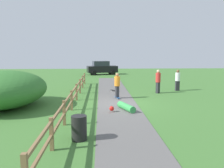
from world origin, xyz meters
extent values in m
plane|color=#427533|center=(0.00, 0.00, 0.00)|extent=(60.00, 60.00, 0.00)
cube|color=#605E5B|center=(0.00, 0.00, 0.01)|extent=(2.40, 28.00, 0.02)
cube|color=olive|center=(-2.60, -6.43, 0.55)|extent=(0.12, 0.12, 1.10)
cube|color=olive|center=(-2.60, -3.86, 0.55)|extent=(0.12, 0.12, 1.10)
cube|color=olive|center=(-2.60, -1.29, 0.55)|extent=(0.12, 0.12, 1.10)
cube|color=olive|center=(-2.60, 1.29, 0.55)|extent=(0.12, 0.12, 1.10)
cube|color=olive|center=(-2.60, 3.86, 0.55)|extent=(0.12, 0.12, 1.10)
cube|color=olive|center=(-2.60, 6.43, 0.55)|extent=(0.12, 0.12, 1.10)
cube|color=olive|center=(-2.60, 9.00, 0.55)|extent=(0.12, 0.12, 1.10)
cube|color=olive|center=(-2.60, 0.00, 0.50)|extent=(0.08, 18.00, 0.09)
cube|color=olive|center=(-2.60, 0.00, 0.95)|extent=(0.08, 18.00, 0.09)
ellipsoid|color=#33702D|center=(-6.56, -0.39, 1.06)|extent=(4.72, 5.66, 2.12)
cylinder|color=black|center=(-1.80, -5.57, 0.45)|extent=(0.56, 0.56, 0.90)
cube|color=#265999|center=(0.12, 1.70, 0.09)|extent=(0.37, 0.82, 0.02)
cylinder|color=silver|center=(-0.02, 1.96, 0.05)|extent=(0.04, 0.07, 0.06)
cylinder|color=silver|center=(0.13, 1.99, 0.05)|extent=(0.04, 0.07, 0.06)
cylinder|color=silver|center=(0.11, 1.41, 0.05)|extent=(0.04, 0.07, 0.06)
cylinder|color=silver|center=(0.25, 1.45, 0.05)|extent=(0.04, 0.07, 0.06)
cube|color=#2D2D33|center=(0.12, 1.70, 0.49)|extent=(0.27, 0.36, 0.78)
cylinder|color=orange|center=(0.12, 1.70, 1.20)|extent=(0.46, 0.46, 0.65)
sphere|color=#9E704C|center=(0.12, 1.70, 1.64)|extent=(0.23, 0.23, 0.23)
cylinder|color=green|center=(0.37, -1.51, 0.20)|extent=(0.89, 1.52, 0.36)
sphere|color=red|center=(-0.43, -1.84, 0.20)|extent=(0.26, 0.26, 0.26)
cube|color=black|center=(0.12, 4.54, 0.09)|extent=(0.72, 0.70, 0.02)
cylinder|color=silver|center=(-0.14, 4.67, 0.05)|extent=(0.06, 0.06, 0.06)
cylinder|color=silver|center=(-0.03, 4.78, 0.05)|extent=(0.06, 0.06, 0.06)
cylinder|color=silver|center=(0.27, 4.29, 0.05)|extent=(0.06, 0.06, 0.06)
cylinder|color=silver|center=(0.37, 4.40, 0.05)|extent=(0.06, 0.06, 0.06)
cube|color=#2D2D33|center=(3.43, 3.63, 0.43)|extent=(0.37, 0.37, 0.86)
cylinder|color=red|center=(3.43, 3.63, 1.21)|extent=(0.54, 0.54, 0.71)
sphere|color=beige|center=(3.43, 3.63, 1.70)|extent=(0.26, 0.26, 0.26)
cube|color=#2D2D33|center=(5.31, 4.64, 0.41)|extent=(0.34, 0.24, 0.82)
cylinder|color=white|center=(5.31, 4.64, 1.16)|extent=(0.43, 0.43, 0.68)
sphere|color=brown|center=(5.31, 4.64, 1.62)|extent=(0.25, 0.25, 0.25)
cube|color=black|center=(-0.76, 18.57, 0.77)|extent=(4.47, 2.55, 0.90)
cube|color=#2D333D|center=(-0.96, 18.53, 1.57)|extent=(2.48, 1.99, 0.70)
cylinder|color=black|center=(0.37, 19.72, 0.32)|extent=(0.68, 0.37, 0.64)
cylinder|color=black|center=(0.74, 18.00, 0.32)|extent=(0.68, 0.37, 0.64)
cylinder|color=black|center=(-2.27, 19.15, 0.32)|extent=(0.68, 0.37, 0.64)
cylinder|color=black|center=(-1.89, 17.43, 0.32)|extent=(0.68, 0.37, 0.64)
camera|label=1|loc=(-1.01, -13.48, 3.16)|focal=36.29mm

